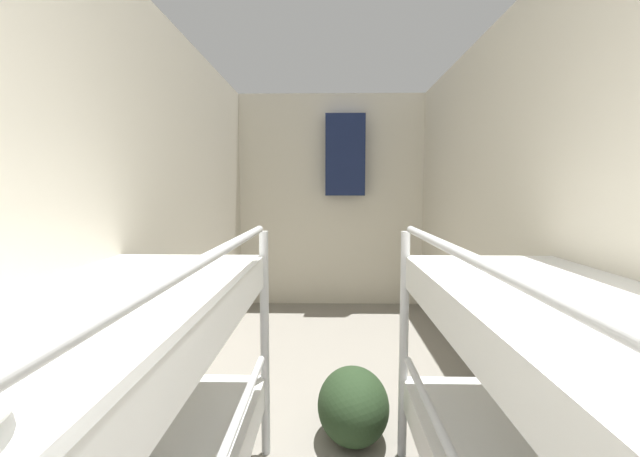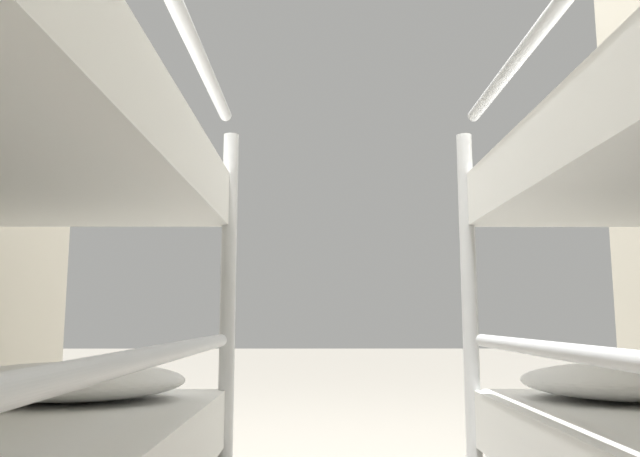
{
  "view_description": "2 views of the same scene",
  "coord_description": "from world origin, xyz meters",
  "px_view_note": "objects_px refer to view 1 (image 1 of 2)",
  "views": [
    {
      "loc": [
        -0.03,
        0.33,
        1.33
      ],
      "look_at": [
        -0.1,
        3.86,
        1.01
      ],
      "focal_mm": 24.0,
      "sensor_mm": 36.0,
      "label": 1
    },
    {
      "loc": [
        0.09,
        2.35,
        0.6
      ],
      "look_at": [
        0.08,
        0.21,
        0.9
      ],
      "focal_mm": 35.0,
      "sensor_mm": 36.0,
      "label": 2
    }
  ],
  "objects_px": {
    "duffel_bag": "(353,405)",
    "hanging_coat": "(345,155)",
    "bunk_stack_right_near": "(601,451)",
    "bunk_stack_left_near": "(82,445)"
  },
  "relations": [
    {
      "from": "duffel_bag",
      "to": "hanging_coat",
      "type": "distance_m",
      "value": 3.04
    },
    {
      "from": "bunk_stack_right_near",
      "to": "hanging_coat",
      "type": "xyz_separation_m",
      "value": [
        -0.54,
        3.73,
        1.08
      ]
    },
    {
      "from": "bunk_stack_left_near",
      "to": "duffel_bag",
      "type": "relative_size",
      "value": 3.62
    },
    {
      "from": "hanging_coat",
      "to": "bunk_stack_right_near",
      "type": "bearing_deg",
      "value": -81.77
    },
    {
      "from": "bunk_stack_left_near",
      "to": "hanging_coat",
      "type": "xyz_separation_m",
      "value": [
        0.85,
        3.73,
        1.08
      ]
    },
    {
      "from": "bunk_stack_left_near",
      "to": "hanging_coat",
      "type": "bearing_deg",
      "value": 77.19
    },
    {
      "from": "bunk_stack_left_near",
      "to": "duffel_bag",
      "type": "xyz_separation_m",
      "value": [
        0.8,
        1.1,
        -0.45
      ]
    },
    {
      "from": "bunk_stack_right_near",
      "to": "hanging_coat",
      "type": "distance_m",
      "value": 3.92
    },
    {
      "from": "bunk_stack_left_near",
      "to": "hanging_coat",
      "type": "height_order",
      "value": "hanging_coat"
    },
    {
      "from": "duffel_bag",
      "to": "bunk_stack_left_near",
      "type": "bearing_deg",
      "value": -126.03
    }
  ]
}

